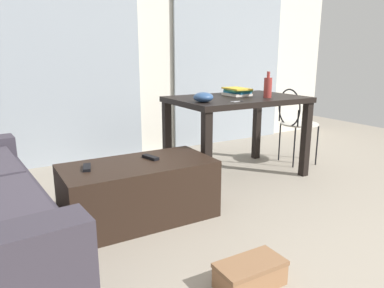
{
  "coord_description": "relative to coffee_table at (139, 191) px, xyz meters",
  "views": [
    {
      "loc": [
        -1.84,
        -0.92,
        1.17
      ],
      "look_at": [
        -0.35,
        1.66,
        0.43
      ],
      "focal_mm": 33.52,
      "sensor_mm": 36.0,
      "label": 1
    }
  ],
  "objects": [
    {
      "name": "craft_table",
      "position": [
        1.21,
        0.46,
        0.46
      ],
      "size": [
        1.25,
        0.83,
        0.78
      ],
      "color": "black",
      "rests_on": "ground"
    },
    {
      "name": "wall_back",
      "position": [
        0.95,
        1.8,
        1.08
      ],
      "size": [
        5.61,
        0.1,
        2.59
      ],
      "primitive_type": "cube",
      "color": "silver",
      "rests_on": "ground"
    },
    {
      "name": "book_stack",
      "position": [
        1.28,
        0.56,
        0.61
      ],
      "size": [
        0.25,
        0.31,
        0.08
      ],
      "color": "silver",
      "rests_on": "craft_table"
    },
    {
      "name": "curtains",
      "position": [
        0.95,
        1.71,
        0.86
      ],
      "size": [
        3.83,
        0.03,
        2.14
      ],
      "color": "#99A3AD",
      "rests_on": "ground"
    },
    {
      "name": "tv_remote_primary",
      "position": [
        0.12,
        0.05,
        0.22
      ],
      "size": [
        0.08,
        0.16,
        0.02
      ],
      "primitive_type": "cube",
      "rotation": [
        0.0,
        0.0,
        0.25
      ],
      "color": "black",
      "rests_on": "coffee_table"
    },
    {
      "name": "bottle_near",
      "position": [
        1.42,
        0.28,
        0.66
      ],
      "size": [
        0.08,
        0.08,
        0.24
      ],
      "color": "#99332D",
      "rests_on": "craft_table"
    },
    {
      "name": "shoebox",
      "position": [
        0.19,
        -1.03,
        -0.14
      ],
      "size": [
        0.36,
        0.19,
        0.14
      ],
      "color": "#996B47",
      "rests_on": "ground"
    },
    {
      "name": "bowl",
      "position": [
        0.72,
        0.29,
        0.61
      ],
      "size": [
        0.17,
        0.17,
        0.08
      ],
      "primitive_type": "ellipsoid",
      "color": "#2D4C7A",
      "rests_on": "craft_table"
    },
    {
      "name": "ground_plane",
      "position": [
        0.95,
        -0.19,
        -0.21
      ],
      "size": [
        7.61,
        7.61,
        0.0
      ],
      "primitive_type": "plane",
      "color": "gray"
    },
    {
      "name": "scissors",
      "position": [
        1.01,
        0.17,
        0.57
      ],
      "size": [
        0.12,
        0.05,
        0.0
      ],
      "color": "#9EA0A5",
      "rests_on": "craft_table"
    },
    {
      "name": "tv_remote_secondary",
      "position": [
        -0.35,
        0.04,
        0.22
      ],
      "size": [
        0.08,
        0.15,
        0.02
      ],
      "primitive_type": "cube",
      "rotation": [
        0.0,
        0.0,
        -0.26
      ],
      "color": "black",
      "rests_on": "coffee_table"
    },
    {
      "name": "wire_chair",
      "position": [
        1.99,
        0.46,
        0.3
      ],
      "size": [
        0.41,
        0.43,
        0.83
      ],
      "color": "silver",
      "rests_on": "ground"
    },
    {
      "name": "coffee_table",
      "position": [
        0.0,
        0.0,
        0.0
      ],
      "size": [
        1.07,
        0.53,
        0.43
      ],
      "color": "black",
      "rests_on": "ground"
    }
  ]
}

